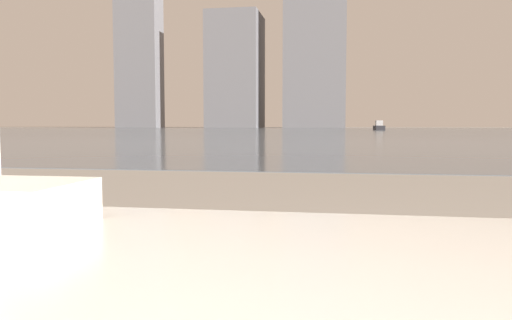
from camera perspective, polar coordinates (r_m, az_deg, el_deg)
towel_stack at (r=0.97m, az=-26.49°, el=-4.62°), size 0.24×0.21×0.08m
harbor_water at (r=62.03m, az=9.19°, el=3.37°), size 180.00×110.00×0.01m
harbor_boat_1 at (r=65.55m, az=13.88°, el=3.72°), size 1.32×3.33×1.23m
skyline_tower_1 at (r=121.30m, az=-2.34°, el=10.09°), size 12.19×13.79×26.92m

